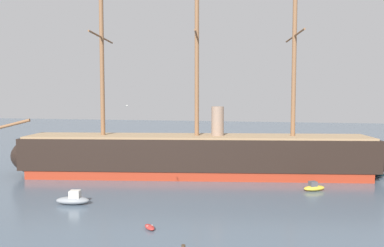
{
  "coord_description": "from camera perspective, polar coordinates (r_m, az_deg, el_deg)",
  "views": [
    {
      "loc": [
        11.28,
        -25.13,
        15.08
      ],
      "look_at": [
        -0.57,
        31.33,
        10.9
      ],
      "focal_mm": 36.73,
      "sensor_mm": 36.0,
      "label": 1
    }
  ],
  "objects": [
    {
      "name": "tall_ship",
      "position": [
        73.08,
        0.69,
        -4.56
      ],
      "size": [
        76.52,
        20.65,
        36.96
      ],
      "color": "maroon",
      "rests_on": "ground"
    },
    {
      "name": "dinghy_near_centre",
      "position": [
        45.93,
        -6.16,
        -14.74
      ],
      "size": [
        1.94,
        2.1,
        0.47
      ],
      "color": "#B22D28",
      "rests_on": "ground"
    },
    {
      "name": "motorboat_mid_left",
      "position": [
        57.62,
        -16.87,
        -10.51
      ],
      "size": [
        4.88,
        2.69,
        1.94
      ],
      "color": "gray",
      "rests_on": "ground"
    },
    {
      "name": "motorboat_alongside_stern",
      "position": [
        65.61,
        17.3,
        -8.85
      ],
      "size": [
        3.92,
        3.05,
        1.53
      ],
      "color": "gold",
      "rests_on": "ground"
    },
    {
      "name": "dinghy_far_left",
      "position": [
        91.89,
        -14.1,
        -5.25
      ],
      "size": [
        1.23,
        2.43,
        0.55
      ],
      "color": "gold",
      "rests_on": "ground"
    },
    {
      "name": "sailboat_far_right",
      "position": [
        81.63,
        24.97,
        -6.59
      ],
      "size": [
        3.96,
        3.06,
        5.11
      ],
      "color": "#236670",
      "rests_on": "ground"
    },
    {
      "name": "motorboat_distant_centre",
      "position": [
        92.22,
        6.0,
        -4.89
      ],
      "size": [
        4.62,
        2.5,
        1.84
      ],
      "color": "#7FB2D6",
      "rests_on": "ground"
    },
    {
      "name": "seagull_in_flight",
      "position": [
        49.26,
        -9.56,
        2.57
      ],
      "size": [
        0.41,
        1.12,
        0.13
      ],
      "color": "silver"
    }
  ]
}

